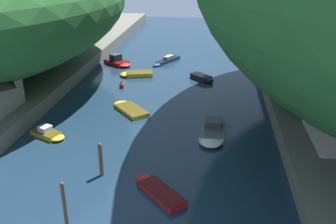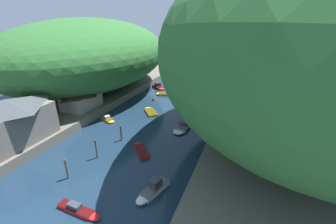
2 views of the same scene
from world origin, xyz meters
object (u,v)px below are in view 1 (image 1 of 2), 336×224
object	(u,v)px
boat_cabin_cruiser	(213,131)
boat_yellow_tender	(157,190)
channel_buoy_near	(122,85)
boat_mid_channel	(166,61)
boat_far_right_bank	(49,134)
boat_red_skiff	(129,108)
boat_white_cruiser	(203,78)
boat_moored_right	(118,62)
boat_open_rowboat	(135,74)

from	to	relation	value
boat_cabin_cruiser	boat_yellow_tender	world-z (taller)	boat_cabin_cruiser
channel_buoy_near	boat_mid_channel	bearing A→B (deg)	71.89
boat_far_right_bank	boat_red_skiff	bearing A→B (deg)	167.10
channel_buoy_near	boat_red_skiff	bearing A→B (deg)	-70.28
boat_white_cruiser	boat_mid_channel	xyz separation A→B (m)	(-6.08, 8.05, -0.06)
boat_moored_right	boat_yellow_tender	distance (m)	33.15
boat_yellow_tender	boat_cabin_cruiser	bearing A→B (deg)	25.16
boat_cabin_cruiser	boat_yellow_tender	size ratio (longest dim) A/B	1.38
boat_white_cruiser	boat_moored_right	bearing A→B (deg)	-67.68
boat_far_right_bank	boat_white_cruiser	bearing A→B (deg)	170.20
boat_red_skiff	boat_yellow_tender	bearing A→B (deg)	-110.48
boat_cabin_cruiser	boat_open_rowboat	xyz separation A→B (m)	(-10.84, 16.81, -0.12)
boat_cabin_cruiser	boat_open_rowboat	bearing A→B (deg)	-54.36
boat_cabin_cruiser	channel_buoy_near	bearing A→B (deg)	-42.59
boat_open_rowboat	boat_yellow_tender	distance (m)	27.40
boat_open_rowboat	boat_yellow_tender	world-z (taller)	boat_open_rowboat
boat_mid_channel	boat_far_right_bank	distance (m)	27.29
boat_mid_channel	boat_red_skiff	bearing A→B (deg)	114.32
boat_open_rowboat	channel_buoy_near	distance (m)	5.15
boat_white_cruiser	boat_moored_right	world-z (taller)	boat_moored_right
boat_yellow_tender	channel_buoy_near	bearing A→B (deg)	66.42
boat_moored_right	boat_open_rowboat	bearing A→B (deg)	74.83
boat_red_skiff	boat_far_right_bank	size ratio (longest dim) A/B	1.38
boat_open_rowboat	boat_yellow_tender	size ratio (longest dim) A/B	1.06
boat_mid_channel	channel_buoy_near	world-z (taller)	channel_buoy_near
boat_moored_right	boat_cabin_cruiser	bearing A→B (deg)	71.81
boat_moored_right	boat_far_right_bank	world-z (taller)	boat_moored_right
boat_mid_channel	boat_yellow_tender	distance (m)	33.77
boat_far_right_bank	boat_cabin_cruiser	size ratio (longest dim) A/B	0.61
boat_yellow_tender	boat_moored_right	bearing A→B (deg)	65.30
boat_far_right_bank	boat_open_rowboat	size ratio (longest dim) A/B	0.80
boat_moored_right	boat_open_rowboat	world-z (taller)	boat_moored_right
boat_far_right_bank	channel_buoy_near	world-z (taller)	boat_far_right_bank
boat_mid_channel	boat_far_right_bank	world-z (taller)	boat_far_right_bank
boat_cabin_cruiser	channel_buoy_near	world-z (taller)	boat_cabin_cruiser
boat_white_cruiser	boat_open_rowboat	distance (m)	9.42
boat_red_skiff	boat_cabin_cruiser	size ratio (longest dim) A/B	0.84
boat_mid_channel	channel_buoy_near	distance (m)	12.83
boat_cabin_cruiser	boat_open_rowboat	world-z (taller)	boat_cabin_cruiser
boat_far_right_bank	boat_moored_right	bearing A→B (deg)	-154.38
boat_moored_right	boat_yellow_tender	xyz separation A→B (m)	(10.75, -31.36, -0.25)
boat_far_right_bank	boat_open_rowboat	bearing A→B (deg)	-165.42
boat_moored_right	boat_yellow_tender	bearing A→B (deg)	56.99
boat_white_cruiser	boat_yellow_tender	xyz separation A→B (m)	(-2.27, -25.50, -0.12)
boat_moored_right	channel_buoy_near	distance (m)	10.42
boat_white_cruiser	boat_far_right_bank	distance (m)	22.68
boat_moored_right	boat_far_right_bank	size ratio (longest dim) A/B	1.29
boat_moored_right	boat_open_rowboat	xyz separation A→B (m)	(3.65, -4.89, -0.21)
boat_mid_channel	boat_cabin_cruiser	distance (m)	25.07
boat_moored_right	boat_far_right_bank	xyz separation A→B (m)	(-0.50, -24.06, -0.16)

